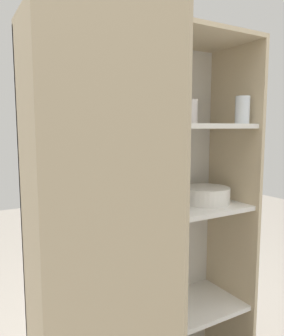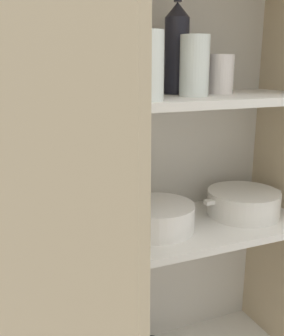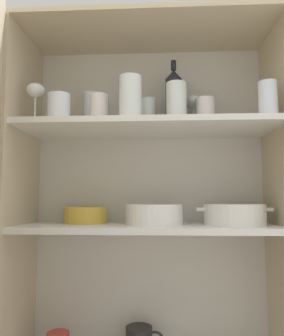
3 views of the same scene
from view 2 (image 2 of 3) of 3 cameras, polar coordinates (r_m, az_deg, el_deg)
name	(u,v)px [view 2 (image 2 of 3)]	position (r m, az deg, el deg)	size (l,w,h in m)	color
cupboard_back_panel	(128,232)	(1.23, -1.98, -9.22)	(0.94, 0.02, 1.54)	silver
cupboard_side_right	(282,228)	(1.34, 19.66, -8.19)	(0.02, 0.34, 1.54)	#CCB793
shelf_board_middle	(150,234)	(1.07, 1.12, -9.59)	(0.90, 0.31, 0.02)	white
shelf_board_upper	(150,101)	(0.98, 1.23, 9.72)	(0.90, 0.31, 0.02)	white
tumbler_glass_0	(87,77)	(0.88, -7.96, 12.98)	(0.07, 0.07, 0.10)	silver
tumbler_glass_1	(221,74)	(1.09, 11.32, 13.19)	(0.07, 0.07, 0.10)	silver
tumbler_glass_2	(145,73)	(1.01, 0.43, 13.60)	(0.06, 0.06, 0.11)	white
tumbler_glass_3	(194,66)	(1.00, 7.61, 14.46)	(0.07, 0.07, 0.15)	white
tumbler_glass_4	(146,66)	(0.87, 0.62, 14.56)	(0.08, 0.08, 0.15)	white
tumbler_glass_5	(55,66)	(0.97, -12.54, 14.21)	(0.07, 0.07, 0.14)	white
tumbler_glass_7	(29,82)	(0.80, -16.14, 11.96)	(0.08, 0.08, 0.09)	white
wine_glass_1	(196,55)	(1.13, 7.90, 15.90)	(0.07, 0.07, 0.14)	white
wine_bottle	(177,48)	(1.07, 5.06, 16.91)	(0.06, 0.06, 0.27)	black
plate_stack_white	(157,217)	(1.07, 2.24, -7.10)	(0.20, 0.20, 0.07)	white
mixing_bowl_large	(57,224)	(1.05, -12.28, -7.97)	(0.16, 0.16, 0.06)	gold
casserole_dish	(243,203)	(1.20, 14.48, -4.90)	(0.26, 0.21, 0.07)	white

